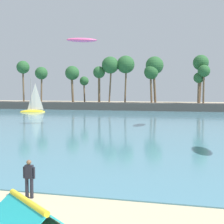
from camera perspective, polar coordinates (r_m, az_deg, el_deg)
sea at (r=65.01m, az=7.54°, el=-0.32°), size 220.00×102.57×0.06m
palm_headland at (r=76.22m, az=7.59°, el=3.39°), size 88.19×6.33×12.90m
folded_kite at (r=11.95m, az=-14.45°, el=-16.16°), size 3.60×3.43×0.90m
person_at_waterline at (r=14.74m, az=-14.28°, el=-11.04°), size 0.55×0.22×1.67m
sailboat_near_shore at (r=71.32m, az=-13.63°, el=0.55°), size 5.56×3.20×7.73m
kite_aloft_high_over_bay at (r=43.12m, az=-5.31°, el=12.42°), size 4.16×2.71×0.61m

